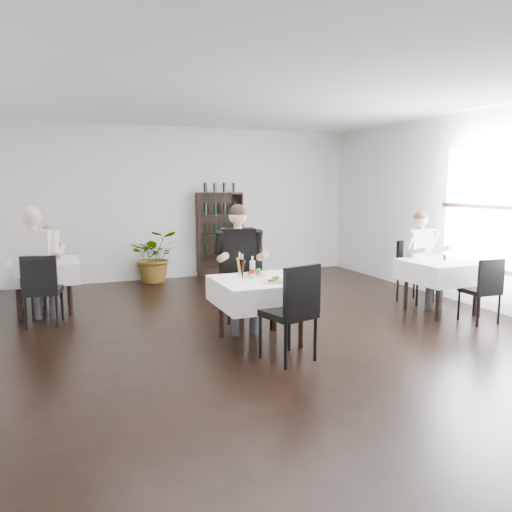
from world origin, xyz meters
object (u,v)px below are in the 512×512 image
(main_table, at_px, (260,292))
(potted_tree, at_px, (155,256))
(wine_shelf, at_px, (220,235))
(diner_main, at_px, (239,257))

(main_table, relative_size, potted_tree, 1.02)
(main_table, xyz_separation_m, potted_tree, (-0.45, 4.20, -0.11))
(wine_shelf, xyz_separation_m, diner_main, (-0.91, -3.65, 0.10))
(main_table, height_order, diner_main, diner_main)
(wine_shelf, relative_size, main_table, 1.70)
(potted_tree, height_order, diner_main, diner_main)
(main_table, distance_m, diner_main, 0.74)
(wine_shelf, height_order, potted_tree, wine_shelf)
(potted_tree, distance_m, diner_main, 3.59)
(main_table, relative_size, diner_main, 0.63)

